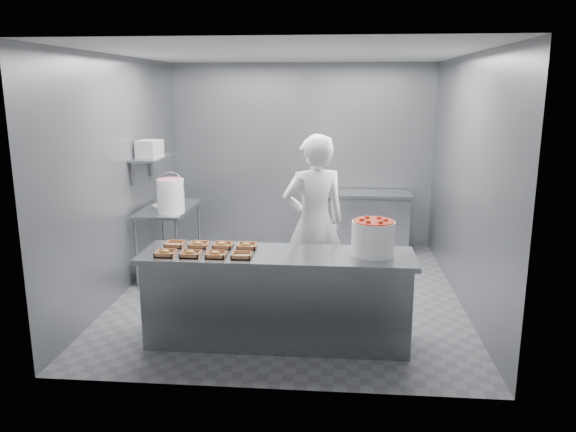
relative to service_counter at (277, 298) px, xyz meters
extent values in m
plane|color=#4C4C51|center=(0.00, 1.35, -0.45)|extent=(4.50, 4.50, 0.00)
plane|color=white|center=(0.00, 1.35, 2.35)|extent=(4.50, 4.50, 0.00)
cube|color=slate|center=(0.00, 3.60, 0.95)|extent=(4.00, 0.04, 2.80)
cube|color=slate|center=(-2.00, 1.35, 0.95)|extent=(0.04, 4.50, 2.80)
cube|color=slate|center=(2.00, 1.35, 0.95)|extent=(0.04, 4.50, 2.80)
cube|color=slate|center=(0.00, 0.00, 0.42)|extent=(2.60, 0.70, 0.05)
cube|color=slate|center=(0.00, 0.00, -0.03)|extent=(2.50, 0.64, 0.85)
cube|color=slate|center=(-1.65, 1.95, 0.43)|extent=(0.60, 1.20, 0.04)
cube|color=slate|center=(-1.65, 1.95, -0.25)|extent=(0.56, 1.15, 0.03)
cylinder|color=slate|center=(-1.91, 1.39, -0.01)|extent=(0.04, 0.04, 0.88)
cylinder|color=slate|center=(-1.39, 1.39, -0.01)|extent=(0.04, 0.04, 0.88)
cylinder|color=slate|center=(-1.91, 2.51, -0.01)|extent=(0.04, 0.04, 0.88)
cylinder|color=slate|center=(-1.39, 2.51, -0.01)|extent=(0.04, 0.04, 0.88)
cube|color=slate|center=(0.90, 3.25, 0.42)|extent=(1.50, 0.60, 0.05)
cube|color=slate|center=(0.90, 3.25, -0.03)|extent=(1.44, 0.55, 0.85)
cube|color=slate|center=(-1.82, 1.95, 1.10)|extent=(0.35, 0.90, 0.03)
cube|color=tan|center=(-1.03, -0.15, 0.47)|extent=(0.18, 0.18, 0.04)
cube|color=white|center=(-0.99, -0.14, 0.46)|extent=(0.10, 0.06, 0.00)
ellipsoid|color=#AD682B|center=(-1.04, -0.15, 0.48)|extent=(0.10, 0.10, 0.05)
cube|color=tan|center=(-0.79, -0.15, 0.47)|extent=(0.18, 0.18, 0.04)
cube|color=white|center=(-0.75, -0.14, 0.46)|extent=(0.10, 0.06, 0.00)
ellipsoid|color=#AD682B|center=(-0.80, -0.15, 0.48)|extent=(0.10, 0.10, 0.05)
cube|color=tan|center=(-0.55, -0.15, 0.47)|extent=(0.18, 0.18, 0.04)
cube|color=white|center=(-0.51, -0.14, 0.46)|extent=(0.10, 0.06, 0.00)
ellipsoid|color=#AD682B|center=(-0.56, -0.15, 0.48)|extent=(0.10, 0.10, 0.05)
cube|color=tan|center=(-0.31, -0.15, 0.47)|extent=(0.18, 0.18, 0.04)
cube|color=white|center=(-0.27, -0.14, 0.46)|extent=(0.10, 0.06, 0.00)
cube|color=tan|center=(-1.03, 0.15, 0.47)|extent=(0.18, 0.18, 0.04)
cube|color=white|center=(-0.99, 0.17, 0.46)|extent=(0.10, 0.06, 0.00)
cube|color=tan|center=(-0.79, 0.15, 0.47)|extent=(0.18, 0.18, 0.04)
cube|color=white|center=(-0.75, 0.17, 0.46)|extent=(0.10, 0.06, 0.00)
ellipsoid|color=#AD682B|center=(-0.80, 0.15, 0.48)|extent=(0.10, 0.10, 0.05)
cube|color=tan|center=(-0.55, 0.15, 0.47)|extent=(0.18, 0.18, 0.04)
cube|color=white|center=(-0.51, 0.17, 0.46)|extent=(0.10, 0.06, 0.00)
ellipsoid|color=#AD682B|center=(-0.56, 0.15, 0.48)|extent=(0.10, 0.10, 0.05)
cube|color=tan|center=(-0.31, 0.15, 0.47)|extent=(0.18, 0.18, 0.04)
cube|color=white|center=(-0.27, 0.17, 0.46)|extent=(0.10, 0.06, 0.00)
ellipsoid|color=#AD682B|center=(-0.32, 0.15, 0.48)|extent=(0.10, 0.10, 0.05)
imported|color=white|center=(0.31, 0.95, 0.52)|extent=(0.83, 0.69, 1.95)
cylinder|color=white|center=(0.90, 0.03, 0.61)|extent=(0.40, 0.40, 0.32)
cylinder|color=red|center=(0.90, 0.03, 0.76)|extent=(0.38, 0.38, 0.04)
cylinder|color=white|center=(-1.51, 1.63, 0.66)|extent=(0.34, 0.34, 0.42)
cylinder|color=#D86C7E|center=(-1.51, 1.63, 0.87)|extent=(0.31, 0.31, 0.02)
torus|color=slate|center=(-1.51, 1.63, 0.79)|extent=(0.35, 0.01, 0.35)
cylinder|color=white|center=(-1.70, 1.97, 0.46)|extent=(0.35, 0.35, 0.02)
cube|color=#CCB28C|center=(-1.69, 2.35, 0.46)|extent=(0.16, 0.15, 0.02)
cube|color=gray|center=(-1.82, 1.84, 1.22)|extent=(0.30, 0.33, 0.22)
cube|color=silver|center=(0.40, 3.25, 0.46)|extent=(0.34, 0.27, 0.04)
camera|label=1|loc=(0.55, -5.07, 1.99)|focal=35.00mm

